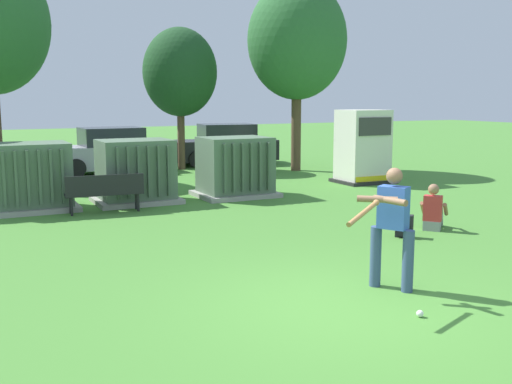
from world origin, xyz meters
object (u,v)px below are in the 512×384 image
parked_car_left_of_center (109,152)px  seated_spectator (433,211)px  transformer_west (30,178)px  park_bench (105,191)px  generator_enclosure (363,147)px  backpack (404,226)px  parked_car_right_of_center (224,146)px  sports_ball (420,314)px  transformer_mid_east (235,168)px  batter (391,222)px  transformer_mid_west (136,172)px

parked_car_left_of_center → seated_spectator: bearing=-72.9°
transformer_west → park_bench: transformer_west is taller
generator_enclosure → park_bench: 8.65m
backpack → parked_car_right_of_center: size_ratio=0.10×
transformer_west → backpack: (6.17, -6.27, -0.57)m
sports_ball → parked_car_left_of_center: bearing=90.4°
seated_spectator → backpack: 1.06m
transformer_mid_east → park_bench: bearing=-166.4°
batter → parked_car_left_of_center: batter is taller
generator_enclosure → backpack: 7.73m
generator_enclosure → parked_car_right_of_center: size_ratio=0.52×
parked_car_left_of_center → parked_car_right_of_center: bearing=9.3°
parked_car_left_of_center → park_bench: bearing=-103.6°
transformer_west → transformer_mid_east: bearing=-3.0°
seated_spectator → park_bench: bearing=139.9°
park_bench → seated_spectator: (5.67, -4.78, -0.16)m
transformer_mid_west → generator_enclosure: 7.46m
sports_ball → backpack: bearing=52.8°
park_bench → sports_ball: bearing=-77.1°
transformer_west → park_bench: 1.94m
transformer_mid_east → generator_enclosure: bearing=8.0°
batter → seated_spectator: size_ratio=1.81×
transformer_west → sports_ball: size_ratio=23.33×
park_bench → parked_car_left_of_center: size_ratio=0.43×
sports_ball → seated_spectator: (3.69, 3.86, 0.33)m
sports_ball → seated_spectator: seated_spectator is taller
transformer_mid_west → generator_enclosure: bearing=3.4°
sports_ball → parked_car_left_of_center: 16.31m
park_bench → backpack: park_bench is taller
batter → sports_ball: (-0.35, -1.04, -0.93)m
transformer_west → generator_enclosure: generator_enclosure is taller
generator_enclosure → backpack: (-3.82, -6.65, -0.92)m
generator_enclosure → sports_ball: 12.16m
transformer_mid_west → parked_car_right_of_center: (5.63, 7.32, -0.04)m
seated_spectator → parked_car_left_of_center: parked_car_left_of_center is taller
seated_spectator → backpack: bearing=-163.1°
sports_ball → backpack: 4.46m
sports_ball → batter: bearing=71.6°
seated_spectator → parked_car_right_of_center: bearing=85.6°
seated_spectator → parked_car_right_of_center: size_ratio=0.22×
transformer_mid_west → sports_ball: size_ratio=23.33×
seated_spectator → backpack: seated_spectator is taller
sports_ball → transformer_mid_east: bearing=79.4°
batter → seated_spectator: 4.41m
batter → backpack: batter is taller
batter → generator_enclosure: bearing=56.1°
transformer_mid_east → parked_car_right_of_center: 8.08m
transformer_mid_west → park_bench: transformer_mid_west is taller
transformer_mid_west → transformer_west: bearing=178.8°
transformer_mid_east → parked_car_right_of_center: (2.92, 7.54, -0.04)m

